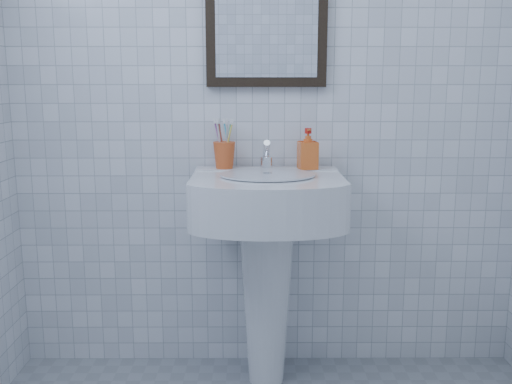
{
  "coord_description": "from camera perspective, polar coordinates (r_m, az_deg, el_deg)",
  "views": [
    {
      "loc": [
        -0.07,
        -1.25,
        1.26
      ],
      "look_at": [
        -0.06,
        0.86,
        0.85
      ],
      "focal_mm": 40.0,
      "sensor_mm": 36.0,
      "label": 1
    }
  ],
  "objects": [
    {
      "name": "toothbrush_cup",
      "position": [
        2.39,
        -3.19,
        3.7
      ],
      "size": [
        0.11,
        0.11,
        0.11
      ],
      "primitive_type": null,
      "rotation": [
        0.0,
        0.0,
        -0.24
      ],
      "color": "#D55322",
      "rests_on": "washbasin"
    },
    {
      "name": "soap_dispenser",
      "position": [
        2.38,
        5.21,
        4.33
      ],
      "size": [
        0.09,
        0.09,
        0.17
      ],
      "primitive_type": "imported",
      "rotation": [
        0.0,
        0.0,
        0.15
      ],
      "color": "#DB4615",
      "rests_on": "washbasin"
    },
    {
      "name": "faucet",
      "position": [
        2.37,
        1.06,
        3.49
      ],
      "size": [
        0.05,
        0.11,
        0.13
      ],
      "color": "silver",
      "rests_on": "washbasin"
    },
    {
      "name": "wall_back",
      "position": [
        2.45,
        1.27,
        10.69
      ],
      "size": [
        2.2,
        0.02,
        2.5
      ],
      "primitive_type": "cube",
      "color": "white",
      "rests_on": "ground"
    },
    {
      "name": "wall_mirror",
      "position": [
        2.45,
        1.06,
        17.73
      ],
      "size": [
        0.5,
        0.04,
        0.62
      ],
      "color": "black",
      "rests_on": "wall_back"
    },
    {
      "name": "washbasin",
      "position": [
        2.33,
        1.09,
        -5.23
      ],
      "size": [
        0.59,
        0.43,
        0.91
      ],
      "color": "white",
      "rests_on": "ground"
    }
  ]
}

